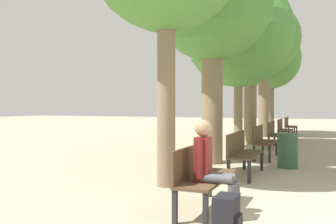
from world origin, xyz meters
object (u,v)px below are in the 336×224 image
object	(u,v)px
tree_row_1	(212,4)
person_seated	(212,165)
bench_row_2	(262,139)
tree_row_3	(250,25)
trash_bin	(288,151)
tree_row_5	(270,60)
bench_row_1	(242,150)
tree_row_4	(264,40)
backpack	(227,218)
bench_row_5	(289,125)
bench_row_0	(201,172)
tree_row_2	(238,33)
bench_row_3	(275,133)
bench_row_4	(283,128)

from	to	relation	value
tree_row_1	person_seated	bearing A→B (deg)	-73.95
bench_row_2	tree_row_3	xyz separation A→B (m)	(-1.08, 3.97, 4.13)
bench_row_2	tree_row_1	size ratio (longest dim) A/B	0.28
trash_bin	person_seated	bearing A→B (deg)	-97.11
bench_row_2	tree_row_5	distance (m)	10.41
bench_row_1	tree_row_4	xyz separation A→B (m)	(-1.08, 10.33, 4.12)
person_seated	backpack	bearing A→B (deg)	-61.78
bench_row_1	bench_row_5	xyz separation A→B (m)	(0.00, 11.43, 0.00)
tree_row_1	bench_row_5	bearing A→B (deg)	83.80
bench_row_0	bench_row_1	size ratio (longest dim) A/B	1.00
tree_row_5	backpack	xyz separation A→B (m)	(1.72, -16.53, -3.73)
tree_row_3	person_seated	xyz separation A→B (m)	(1.33, -9.99, -3.97)
bench_row_1	tree_row_3	distance (m)	8.05
tree_row_2	bench_row_1	bearing A→B (deg)	-76.82
tree_row_3	tree_row_5	xyz separation A→B (m)	(0.00, 5.80, -0.70)
backpack	person_seated	bearing A→B (deg)	118.22
bench_row_2	trash_bin	xyz separation A→B (m)	(0.82, -1.44, -0.13)
bench_row_3	bench_row_4	world-z (taller)	same
bench_row_5	tree_row_4	world-z (taller)	tree_row_4
bench_row_4	tree_row_5	size ratio (longest dim) A/B	0.29
bench_row_1	tree_row_1	world-z (taller)	tree_row_1
bench_row_4	tree_row_1	distance (m)	8.07
bench_row_4	tree_row_5	bearing A→B (deg)	104.98
bench_row_3	tree_row_5	xyz separation A→B (m)	(-1.08, 6.91, 3.43)
bench_row_0	bench_row_3	xyz separation A→B (m)	(0.00, 8.57, 0.00)
tree_row_5	trash_bin	size ratio (longest dim) A/B	6.75
backpack	tree_row_1	bearing A→B (deg)	107.84
bench_row_5	person_seated	bearing A→B (deg)	-89.05
tree_row_2	tree_row_1	bearing A→B (deg)	-90.00
bench_row_3	bench_row_5	distance (m)	5.71
bench_row_1	bench_row_5	bearing A→B (deg)	90.00
tree_row_4	trash_bin	world-z (taller)	tree_row_4
bench_row_3	person_seated	distance (m)	8.89
bench_row_1	bench_row_3	size ratio (longest dim) A/B	1.00
tree_row_4	bench_row_4	bearing A→B (deg)	-58.33
bench_row_5	bench_row_1	bearing A→B (deg)	-90.00
person_seated	backpack	xyz separation A→B (m)	(0.39, -0.73, -0.46)
bench_row_5	tree_row_1	distance (m)	10.68
tree_row_2	tree_row_4	size ratio (longest dim) A/B	0.90
bench_row_5	tree_row_3	world-z (taller)	tree_row_3
person_seated	bench_row_4	bearing A→B (deg)	91.18
bench_row_3	tree_row_1	xyz separation A→B (m)	(-1.08, -4.27, 3.62)
bench_row_4	bench_row_5	xyz separation A→B (m)	(0.00, 2.86, 0.00)
bench_row_1	tree_row_5	distance (m)	13.13
bench_row_0	person_seated	xyz separation A→B (m)	(0.24, -0.31, 0.16)
tree_row_1	trash_bin	world-z (taller)	tree_row_1
bench_row_0	trash_bin	xyz separation A→B (m)	(0.82, 4.27, -0.13)
bench_row_3	trash_bin	distance (m)	4.38
bench_row_3	bench_row_4	distance (m)	2.86
bench_row_3	tree_row_2	world-z (taller)	tree_row_2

